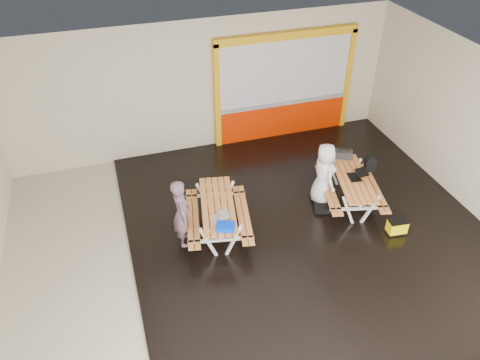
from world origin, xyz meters
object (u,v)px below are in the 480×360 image
object	(u,v)px
laptop_right	(357,175)
laptop_left	(220,217)
picnic_table_right	(352,184)
person_left	(182,213)
backpack	(370,163)
fluke_bag	(397,227)
toolbox	(343,154)
blue_pouch	(226,227)
person_right	(324,174)
picnic_table_left	(218,211)
dark_case	(322,208)

from	to	relation	value
laptop_right	laptop_left	bearing A→B (deg)	-171.82
picnic_table_right	person_left	size ratio (longest dim) A/B	1.35
laptop_right	backpack	distance (m)	0.81
person_left	fluke_bag	distance (m)	4.55
person_left	toolbox	bearing A→B (deg)	-71.51
person_left	laptop_right	size ratio (longest dim) A/B	3.50
laptop_left	blue_pouch	xyz separation A→B (m)	(0.03, -0.30, 0.00)
fluke_bag	person_right	bearing A→B (deg)	124.66
toolbox	backpack	bearing A→B (deg)	-31.13
laptop_left	fluke_bag	bearing A→B (deg)	-11.45
fluke_bag	laptop_right	bearing A→B (deg)	107.01
person_right	picnic_table_right	bearing A→B (deg)	-116.02
person_right	laptop_left	world-z (taller)	person_right
laptop_left	fluke_bag	world-z (taller)	laptop_left
person_right	toolbox	distance (m)	0.93
toolbox	backpack	size ratio (longest dim) A/B	1.12
picnic_table_right	picnic_table_left	bearing A→B (deg)	-179.47
toolbox	backpack	xyz separation A→B (m)	(0.55, -0.33, -0.16)
person_right	backpack	bearing A→B (deg)	-82.82
picnic_table_right	laptop_right	size ratio (longest dim) A/B	4.73
laptop_right	person_left	bearing A→B (deg)	-178.39
person_right	laptop_left	size ratio (longest dim) A/B	3.98
person_right	fluke_bag	world-z (taller)	person_right
blue_pouch	dark_case	bearing A→B (deg)	16.03
fluke_bag	picnic_table_left	bearing A→B (deg)	161.38
person_left	laptop_right	xyz separation A→B (m)	(4.00, 0.11, -0.00)
picnic_table_right	fluke_bag	size ratio (longest dim) A/B	4.86
person_left	laptop_left	bearing A→B (deg)	-112.11
blue_pouch	backpack	bearing A→B (deg)	17.89
person_left	blue_pouch	distance (m)	0.98
picnic_table_left	blue_pouch	size ratio (longest dim) A/B	6.09
laptop_right	backpack	world-z (taller)	laptop_right
laptop_left	dark_case	distance (m)	2.62
laptop_left	dark_case	bearing A→B (deg)	9.17
picnic_table_left	backpack	xyz separation A→B (m)	(3.87, 0.49, 0.10)
picnic_table_left	person_right	world-z (taller)	person_right
picnic_table_right	laptop_left	xyz separation A→B (m)	(-3.22, -0.50, 0.24)
toolbox	backpack	distance (m)	0.66
laptop_right	dark_case	size ratio (longest dim) A/B	1.32
blue_pouch	picnic_table_right	bearing A→B (deg)	14.09
picnic_table_right	toolbox	distance (m)	0.86
laptop_left	blue_pouch	world-z (taller)	laptop_left
picnic_table_left	picnic_table_right	size ratio (longest dim) A/B	1.01
backpack	toolbox	bearing A→B (deg)	148.87
picnic_table_left	toolbox	world-z (taller)	toolbox
picnic_table_right	fluke_bag	distance (m)	1.37
laptop_left	picnic_table_right	bearing A→B (deg)	8.75
picnic_table_left	blue_pouch	distance (m)	0.81
picnic_table_left	laptop_left	size ratio (longest dim) A/B	5.59
person_right	dark_case	size ratio (longest dim) A/B	4.46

